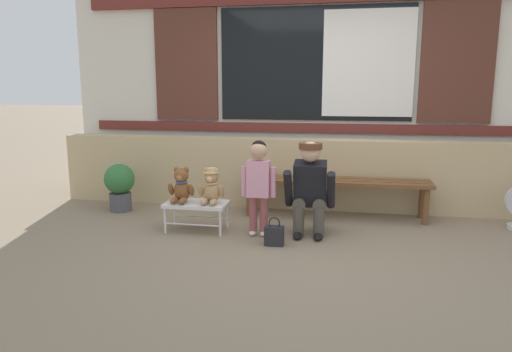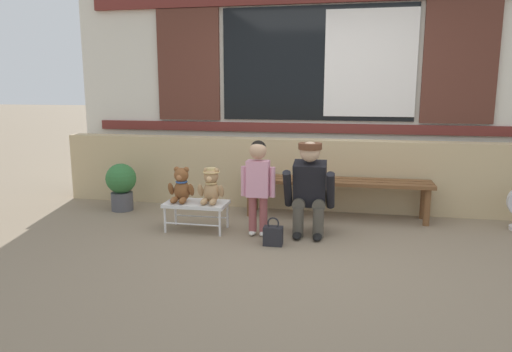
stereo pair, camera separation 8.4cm
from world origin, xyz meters
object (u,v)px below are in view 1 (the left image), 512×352
object	(u,v)px
teddy_bear_with_hat	(211,187)
adult_crouching	(311,188)
handbag_on_ground	(274,235)
wooden_bench_long	(335,185)
potted_plant	(120,184)
small_display_bench	(197,206)
child_standing	(259,177)
teddy_bear_plain	(181,186)

from	to	relation	value
teddy_bear_with_hat	adult_crouching	distance (m)	1.01
adult_crouching	handbag_on_ground	bearing A→B (deg)	-127.66
teddy_bear_with_hat	adult_crouching	size ratio (longest dim) A/B	0.38
wooden_bench_long	adult_crouching	bearing A→B (deg)	-108.31
handbag_on_ground	potted_plant	bearing A→B (deg)	155.51
small_display_bench	adult_crouching	world-z (taller)	adult_crouching
small_display_bench	child_standing	bearing A→B (deg)	-3.14
child_standing	handbag_on_ground	size ratio (longest dim) A/B	3.52
adult_crouching	potted_plant	distance (m)	2.37
potted_plant	wooden_bench_long	bearing A→B (deg)	4.23
small_display_bench	teddy_bear_plain	bearing A→B (deg)	179.49
teddy_bear_plain	adult_crouching	bearing A→B (deg)	3.69
child_standing	handbag_on_ground	world-z (taller)	child_standing
wooden_bench_long	child_standing	distance (m)	1.13
child_standing	handbag_on_ground	distance (m)	0.60
teddy_bear_plain	handbag_on_ground	xyz separation A→B (m)	(1.02, -0.31, -0.37)
teddy_bear_plain	child_standing	size ratio (longest dim) A/B	0.38
handbag_on_ground	potted_plant	xyz separation A→B (m)	(-2.00, 0.91, 0.23)
adult_crouching	potted_plant	bearing A→B (deg)	167.52
wooden_bench_long	potted_plant	bearing A→B (deg)	-175.77
potted_plant	teddy_bear_plain	bearing A→B (deg)	-31.25
wooden_bench_long	handbag_on_ground	distance (m)	1.26
teddy_bear_plain	teddy_bear_with_hat	bearing A→B (deg)	0.13
small_display_bench	teddy_bear_plain	distance (m)	0.25
handbag_on_ground	adult_crouching	bearing A→B (deg)	52.34
teddy_bear_with_hat	handbag_on_ground	bearing A→B (deg)	-24.34
wooden_bench_long	child_standing	bearing A→B (deg)	-132.01
handbag_on_ground	small_display_bench	bearing A→B (deg)	159.92
teddy_bear_with_hat	potted_plant	xyz separation A→B (m)	(-1.30, 0.60, -0.15)
teddy_bear_with_hat	adult_crouching	bearing A→B (deg)	4.82
wooden_bench_long	child_standing	size ratio (longest dim) A/B	2.19
wooden_bench_long	potted_plant	distance (m)	2.55
child_standing	potted_plant	world-z (taller)	child_standing
child_standing	wooden_bench_long	bearing A→B (deg)	47.99
adult_crouching	wooden_bench_long	bearing A→B (deg)	71.69
handbag_on_ground	teddy_bear_with_hat	bearing A→B (deg)	155.66
handbag_on_ground	potted_plant	size ratio (longest dim) A/B	0.48
teddy_bear_with_hat	teddy_bear_plain	bearing A→B (deg)	-179.87
small_display_bench	handbag_on_ground	world-z (taller)	small_display_bench
child_standing	handbag_on_ground	bearing A→B (deg)	-54.15
small_display_bench	child_standing	distance (m)	0.73
child_standing	adult_crouching	bearing A→B (deg)	13.58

